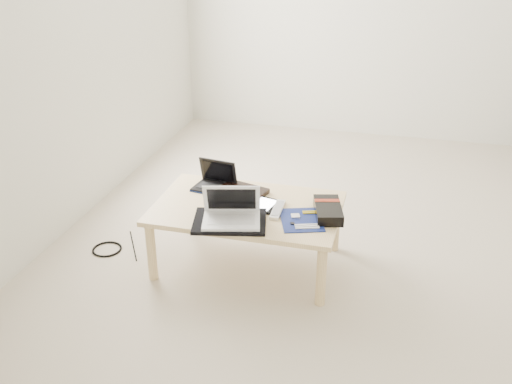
% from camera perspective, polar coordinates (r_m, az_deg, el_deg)
% --- Properties ---
extents(ground, '(4.00, 4.00, 0.00)m').
position_cam_1_polar(ground, '(4.00, 10.94, -3.88)').
color(ground, beige).
rests_on(ground, ground).
extents(coffee_table, '(1.10, 0.70, 0.40)m').
position_cam_1_polar(coffee_table, '(3.41, -0.89, -2.14)').
color(coffee_table, '#E5C58A').
rests_on(coffee_table, ground).
extents(book, '(0.34, 0.31, 0.03)m').
position_cam_1_polar(book, '(3.51, -1.60, -0.08)').
color(book, black).
rests_on(book, coffee_table).
extents(netbook, '(0.27, 0.22, 0.18)m').
position_cam_1_polar(netbook, '(3.60, -4.11, 0.96)').
color(netbook, black).
rests_on(netbook, coffee_table).
extents(tablet, '(0.28, 0.24, 0.01)m').
position_cam_1_polar(tablet, '(3.40, 0.18, -1.14)').
color(tablet, black).
rests_on(tablet, coffee_table).
extents(remote, '(0.06, 0.24, 0.02)m').
position_cam_1_polar(remote, '(3.32, 2.18, -1.76)').
color(remote, silver).
rests_on(remote, coffee_table).
extents(neoprene_sleeve, '(0.46, 0.38, 0.02)m').
position_cam_1_polar(neoprene_sleeve, '(3.20, -2.64, -2.96)').
color(neoprene_sleeve, black).
rests_on(neoprene_sleeve, coffee_table).
extents(white_laptop, '(0.36, 0.29, 0.21)m').
position_cam_1_polar(white_laptop, '(3.17, -2.47, -2.11)').
color(white_laptop, white).
rests_on(white_laptop, neoprene_sleeve).
extents(motherboard, '(0.31, 0.34, 0.01)m').
position_cam_1_polar(motherboard, '(3.24, 4.58, -2.79)').
color(motherboard, '#0B1249').
rests_on(motherboard, coffee_table).
extents(gpu_box, '(0.21, 0.32, 0.06)m').
position_cam_1_polar(gpu_box, '(3.29, 7.21, -1.82)').
color(gpu_box, black).
rests_on(gpu_box, coffee_table).
extents(cable_coil, '(0.14, 0.14, 0.01)m').
position_cam_1_polar(cable_coil, '(3.46, -3.94, -0.69)').
color(cable_coil, black).
rests_on(cable_coil, coffee_table).
extents(floor_cable_coil, '(0.21, 0.21, 0.01)m').
position_cam_1_polar(floor_cable_coil, '(3.84, -14.68, -5.55)').
color(floor_cable_coil, black).
rests_on(floor_cable_coil, ground).
extents(floor_cable_trail, '(0.21, 0.33, 0.01)m').
position_cam_1_polar(floor_cable_trail, '(3.84, -12.18, -5.26)').
color(floor_cable_trail, black).
rests_on(floor_cable_trail, ground).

